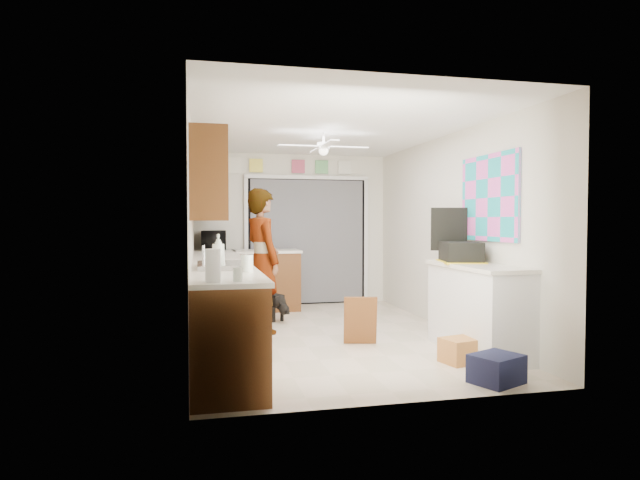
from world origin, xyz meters
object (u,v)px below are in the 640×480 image
microwave (214,240)px  paper_towel_roll (213,266)px  soap_bottle (218,252)px  navy_crate (496,369)px  man (262,261)px  dog (273,305)px  suitcase (461,252)px  cardboard_box (462,350)px

microwave → paper_towel_roll: bearing=-178.8°
soap_bottle → navy_crate: 2.69m
navy_crate → paper_towel_roll: bearing=-178.8°
soap_bottle → man: man is taller
dog → suitcase: bearing=-70.7°
cardboard_box → dog: 3.05m
suitcase → dog: bearing=146.4°
man → microwave: bearing=-1.2°
soap_bottle → dog: bearing=70.7°
soap_bottle → paper_towel_roll: soap_bottle is taller
paper_towel_roll → suitcase: paper_towel_roll is taller
paper_towel_roll → man: man is taller
suitcase → microwave: bearing=144.3°
soap_bottle → dog: soap_bottle is taller
navy_crate → dog: (-1.48, 3.32, 0.09)m
microwave → cardboard_box: size_ratio=1.40×
suitcase → soap_bottle: bearing=-158.0°
soap_bottle → cardboard_box: bearing=-6.5°
microwave → cardboard_box: microwave is taller
navy_crate → suitcase: bearing=75.2°
suitcase → dog: (-1.84, 1.99, -0.84)m
microwave → suitcase: microwave is taller
navy_crate → man: size_ratio=0.22×
microwave → navy_crate: 5.03m
navy_crate → microwave: bearing=117.3°
soap_bottle → dog: 2.67m
dog → microwave: bearing=102.6°
cardboard_box → navy_crate: size_ratio=0.96×
microwave → cardboard_box: 4.47m
soap_bottle → man: bearing=69.7°
paper_towel_roll → cardboard_box: (2.42, 0.72, -0.94)m
cardboard_box → paper_towel_roll: bearing=-163.3°
cardboard_box → navy_crate: (-0.03, -0.67, 0.00)m
navy_crate → man: 3.18m
suitcase → cardboard_box: suitcase is taller
man → dog: (0.23, 0.76, -0.69)m
microwave → soap_bottle: size_ratio=1.61×
man → dog: 1.06m
cardboard_box → soap_bottle: bearing=173.5°
man → cardboard_box: bearing=-154.8°
soap_bottle → cardboard_box: (2.35, -0.27, -0.99)m
cardboard_box → man: 2.69m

